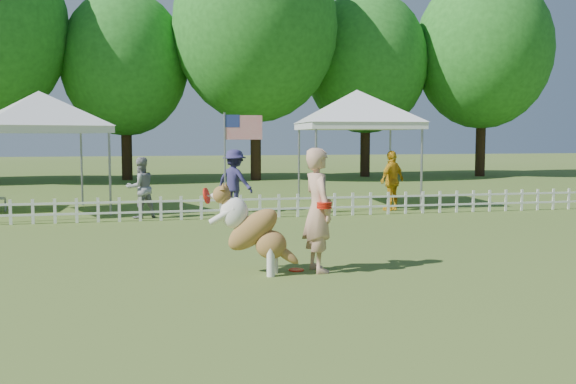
# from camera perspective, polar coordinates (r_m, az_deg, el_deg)

# --- Properties ---
(ground) EXTENTS (120.00, 120.00, 0.00)m
(ground) POSITION_cam_1_polar(r_m,az_deg,el_deg) (9.60, 0.31, -7.62)
(ground) COLOR #3B551A
(ground) RESTS_ON ground
(picket_fence) EXTENTS (22.00, 0.08, 0.60)m
(picket_fence) POSITION_cam_1_polar(r_m,az_deg,el_deg) (16.37, -5.10, -1.33)
(picket_fence) COLOR white
(picket_fence) RESTS_ON ground
(handler) EXTENTS (0.53, 0.74, 1.92)m
(handler) POSITION_cam_1_polar(r_m,az_deg,el_deg) (9.91, 2.70, -1.60)
(handler) COLOR tan
(handler) RESTS_ON ground
(dog) EXTENTS (1.38, 0.92, 1.36)m
(dog) POSITION_cam_1_polar(r_m,az_deg,el_deg) (9.75, -3.04, -3.37)
(dog) COLOR brown
(dog) RESTS_ON ground
(frisbee_on_turf) EXTENTS (0.25, 0.25, 0.02)m
(frisbee_on_turf) POSITION_cam_1_polar(r_m,az_deg,el_deg) (10.09, 0.74, -6.93)
(frisbee_on_turf) COLOR red
(frisbee_on_turf) RESTS_ON ground
(canopy_tent_left) EXTENTS (4.00, 4.00, 3.23)m
(canopy_tent_left) POSITION_cam_1_polar(r_m,az_deg,el_deg) (18.59, -21.12, 3.18)
(canopy_tent_left) COLOR silver
(canopy_tent_left) RESTS_ON ground
(canopy_tent_right) EXTENTS (3.54, 3.54, 3.40)m
(canopy_tent_right) POSITION_cam_1_polar(r_m,az_deg,el_deg) (19.43, 6.10, 3.80)
(canopy_tent_right) COLOR silver
(canopy_tent_right) RESTS_ON ground
(flag_pole) EXTENTS (1.04, 0.20, 2.70)m
(flag_pole) POSITION_cam_1_polar(r_m,az_deg,el_deg) (16.66, -5.62, 2.40)
(flag_pole) COLOR gray
(flag_pole) RESTS_ON ground
(spectator_a) EXTENTS (0.94, 0.86, 1.56)m
(spectator_a) POSITION_cam_1_polar(r_m,az_deg,el_deg) (16.80, -12.97, 0.38)
(spectator_a) COLOR gray
(spectator_a) RESTS_ON ground
(spectator_b) EXTENTS (1.25, 1.24, 1.73)m
(spectator_b) POSITION_cam_1_polar(r_m,az_deg,el_deg) (17.71, -4.77, 0.99)
(spectator_b) COLOR navy
(spectator_b) RESTS_ON ground
(spectator_c) EXTENTS (1.05, 0.88, 1.69)m
(spectator_c) POSITION_cam_1_polar(r_m,az_deg,el_deg) (18.31, 9.24, 1.01)
(spectator_c) COLOR gold
(spectator_c) RESTS_ON ground
(tree_center_left) EXTENTS (6.00, 6.00, 9.80)m
(tree_center_left) POSITION_cam_1_polar(r_m,az_deg,el_deg) (31.77, -14.28, 9.91)
(tree_center_left) COLOR #20601B
(tree_center_left) RESTS_ON ground
(tree_center_right) EXTENTS (7.60, 7.60, 12.60)m
(tree_center_right) POSITION_cam_1_polar(r_m,az_deg,el_deg) (30.85, -2.93, 12.82)
(tree_center_right) COLOR #20601B
(tree_center_right) RESTS_ON ground
(tree_right) EXTENTS (6.20, 6.20, 10.40)m
(tree_right) POSITION_cam_1_polar(r_m,az_deg,el_deg) (33.66, 6.94, 10.25)
(tree_right) COLOR #20601B
(tree_right) RESTS_ON ground
(tree_far_right) EXTENTS (7.00, 7.00, 11.40)m
(tree_far_right) POSITION_cam_1_polar(r_m,az_deg,el_deg) (35.25, 16.91, 10.65)
(tree_far_right) COLOR #20601B
(tree_far_right) RESTS_ON ground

